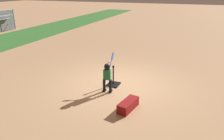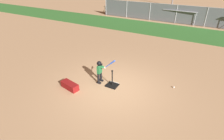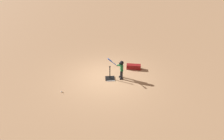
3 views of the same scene
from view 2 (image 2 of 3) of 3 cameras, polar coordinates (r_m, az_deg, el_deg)
ground_plane at (r=7.50m, az=0.48°, el=-6.05°), size 90.00×90.00×0.00m
grass_outfield_strip at (r=15.97m, az=17.75°, el=12.24°), size 56.00×4.11×0.02m
backstop_fence at (r=18.41m, az=20.23°, el=16.93°), size 15.58×0.08×1.73m
home_plate at (r=7.73m, az=0.05°, el=-4.75°), size 0.46×0.46×0.02m
batting_tee at (r=7.63m, az=0.07°, el=-4.56°), size 0.50×0.45×0.76m
batter_child at (r=7.58m, az=-3.91°, el=0.24°), size 0.86×0.33×1.25m
baseball at (r=7.97m, az=19.52°, el=-5.31°), size 0.07×0.07×0.07m
bleachers_left_center at (r=21.59m, az=2.23°, el=18.92°), size 3.24×1.79×0.90m
bleachers_far_left at (r=19.37m, az=21.70°, el=16.27°), size 3.22×2.49×1.23m
equipment_bag at (r=7.65m, az=-13.61°, el=-4.97°), size 0.89×0.47×0.28m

